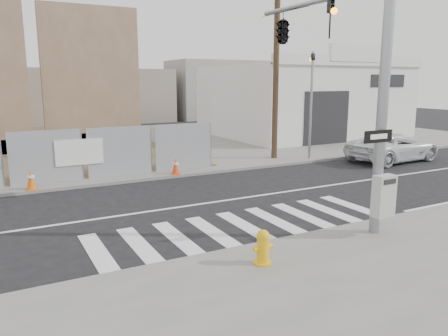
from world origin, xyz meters
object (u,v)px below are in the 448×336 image
fire_hydrant (263,247)px  traffic_cone_d (176,166)px  auto_shop (302,100)px  signal_pole (312,51)px  traffic_cone_c (31,180)px  suv (394,147)px

fire_hydrant → traffic_cone_d: bearing=77.5°
auto_shop → traffic_cone_d: (-13.32, -8.75, -2.08)m
signal_pole → auto_shop: signal_pole is taller
fire_hydrant → traffic_cone_c: bearing=110.2°
fire_hydrant → suv: suv is taller
fire_hydrant → traffic_cone_c: size_ratio=1.06×
fire_hydrant → suv: size_ratio=0.15×
auto_shop → suv: auto_shop is taller
signal_pole → fire_hydrant: 6.38m
fire_hydrant → traffic_cone_d: size_ratio=1.10×
signal_pole → suv: signal_pole is taller
signal_pole → traffic_cone_d: signal_pole is taller
signal_pole → traffic_cone_c: size_ratio=9.89×
fire_hydrant → traffic_cone_d: (1.77, 9.32, -0.04)m
signal_pole → auto_shop: size_ratio=0.58×
signal_pole → traffic_cone_d: bearing=106.2°
traffic_cone_d → suv: bearing=-8.7°
traffic_cone_c → auto_shop: bearing=24.9°
traffic_cone_c → traffic_cone_d: 5.53m
fire_hydrant → signal_pole: bearing=38.7°
suv → traffic_cone_d: 11.07m
signal_pole → suv: size_ratio=1.39×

